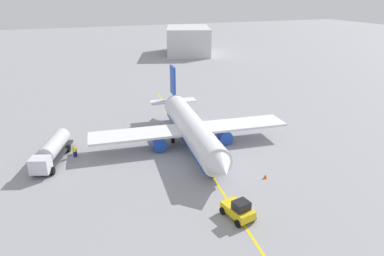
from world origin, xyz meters
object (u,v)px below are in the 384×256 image
(airplane, at_px, (191,128))
(fuel_tanker, at_px, (52,150))
(pushback_tug, at_px, (238,210))
(refueling_worker, at_px, (75,152))
(safety_cone_nose, at_px, (265,176))

(airplane, height_order, fuel_tanker, airplane)
(pushback_tug, xyz_separation_m, refueling_worker, (-21.40, -15.15, -0.19))
(airplane, distance_m, fuel_tanker, 20.24)
(refueling_worker, bearing_deg, pushback_tug, 35.30)
(airplane, xyz_separation_m, refueling_worker, (-2.09, -17.17, -1.92))
(airplane, height_order, refueling_worker, airplane)
(airplane, xyz_separation_m, safety_cone_nose, (13.12, 5.19, -2.47))
(airplane, relative_size, pushback_tug, 7.99)
(pushback_tug, bearing_deg, refueling_worker, -144.70)
(airplane, relative_size, fuel_tanker, 2.82)
(pushback_tug, bearing_deg, airplane, 174.05)
(safety_cone_nose, bearing_deg, airplane, -158.41)
(pushback_tug, relative_size, refueling_worker, 2.29)
(airplane, distance_m, safety_cone_nose, 14.32)
(fuel_tanker, bearing_deg, safety_cone_nose, 59.66)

